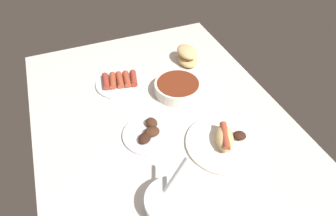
{
  "coord_description": "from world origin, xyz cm",
  "views": [
    {
      "loc": [
        -69.26,
        24.91,
        77.17
      ],
      "look_at": [
        1.23,
        -3.2,
        3.0
      ],
      "focal_mm": 30.91,
      "sensor_mm": 36.0,
      "label": 1
    }
  ],
  "objects": [
    {
      "name": "plate_sausages",
      "position": [
        24.75,
        8.85,
        1.25
      ],
      "size": [
        20.1,
        20.1,
        3.59
      ],
      "color": "white",
      "rests_on": "ground_plane"
    },
    {
      "name": "bowl_coleslaw",
      "position": [
        -33.7,
        10.13,
        3.05
      ],
      "size": [
        14.13,
        14.13,
        15.3
      ],
      "color": "silver",
      "rests_on": "ground_plane"
    },
    {
      "name": "plate_grilled_meat",
      "position": [
        -6.1,
        6.77,
        1.1
      ],
      "size": [
        18.17,
        18.17,
        3.82
      ],
      "color": "white",
      "rests_on": "ground_plane"
    },
    {
      "name": "ground_plane",
      "position": [
        0.0,
        0.0,
        -1.5
      ],
      "size": [
        120.0,
        90.0,
        3.0
      ],
      "primitive_type": "cube",
      "color": "silver"
    },
    {
      "name": "plate_hotdog_assembled",
      "position": [
        -19.13,
        -15.45,
        1.57
      ],
      "size": [
        25.56,
        25.56,
        5.61
      ],
      "color": "white",
      "rests_on": "ground_plane"
    },
    {
      "name": "bowl_chili",
      "position": [
        11.11,
        -11.36,
        2.66
      ],
      "size": [
        18.56,
        18.56,
        4.85
      ],
      "color": "white",
      "rests_on": "ground_plane"
    },
    {
      "name": "bread_stack",
      "position": [
        28.57,
        -23.28,
        3.6
      ],
      "size": [
        13.34,
        9.13,
        7.2
      ],
      "color": "tan",
      "rests_on": "ground_plane"
    }
  ]
}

